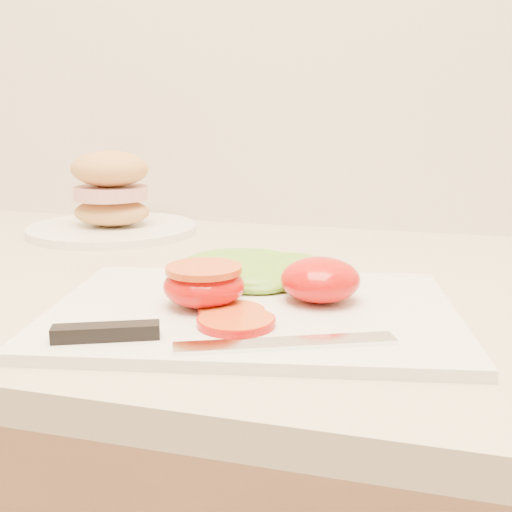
# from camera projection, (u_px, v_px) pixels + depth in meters

# --- Properties ---
(cutting_board) EXTENTS (0.41, 0.33, 0.01)m
(cutting_board) POSITION_uv_depth(u_px,v_px,m) (253.00, 311.00, 0.59)
(cutting_board) COLOR silver
(cutting_board) RESTS_ON counter
(tomato_half_dome) EXTENTS (0.07, 0.07, 0.04)m
(tomato_half_dome) POSITION_uv_depth(u_px,v_px,m) (320.00, 280.00, 0.60)
(tomato_half_dome) COLOR red
(tomato_half_dome) RESTS_ON cutting_board
(tomato_half_cut) EXTENTS (0.07, 0.07, 0.04)m
(tomato_half_cut) POSITION_uv_depth(u_px,v_px,m) (204.00, 284.00, 0.58)
(tomato_half_cut) COLOR red
(tomato_half_cut) RESTS_ON cutting_board
(tomato_slice_0) EXTENTS (0.06, 0.06, 0.01)m
(tomato_slice_0) POSITION_uv_depth(u_px,v_px,m) (236.00, 321.00, 0.53)
(tomato_slice_0) COLOR orange
(tomato_slice_0) RESTS_ON cutting_board
(tomato_slice_1) EXTENTS (0.06, 0.06, 0.01)m
(tomato_slice_1) POSITION_uv_depth(u_px,v_px,m) (231.00, 312.00, 0.56)
(tomato_slice_1) COLOR orange
(tomato_slice_1) RESTS_ON cutting_board
(lettuce_leaf_0) EXTENTS (0.17, 0.14, 0.03)m
(lettuce_leaf_0) POSITION_uv_depth(u_px,v_px,m) (245.00, 271.00, 0.66)
(lettuce_leaf_0) COLOR #81BE32
(lettuce_leaf_0) RESTS_ON cutting_board
(lettuce_leaf_1) EXTENTS (0.14, 0.13, 0.02)m
(lettuce_leaf_1) POSITION_uv_depth(u_px,v_px,m) (290.00, 272.00, 0.66)
(lettuce_leaf_1) COLOR #81BE32
(lettuce_leaf_1) RESTS_ON cutting_board
(knife) EXTENTS (0.26, 0.10, 0.01)m
(knife) POSITION_uv_depth(u_px,v_px,m) (176.00, 336.00, 0.50)
(knife) COLOR silver
(knife) RESTS_ON cutting_board
(sandwich_plate) EXTENTS (0.25, 0.25, 0.12)m
(sandwich_plate) POSITION_uv_depth(u_px,v_px,m) (111.00, 204.00, 0.96)
(sandwich_plate) COLOR white
(sandwich_plate) RESTS_ON counter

